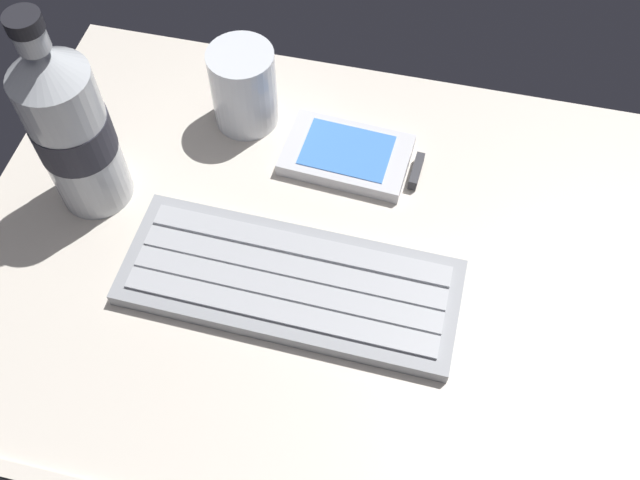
# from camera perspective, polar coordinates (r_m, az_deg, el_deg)

# --- Properties ---
(ground_plane) EXTENTS (0.64, 0.48, 0.03)m
(ground_plane) POSITION_cam_1_polar(r_m,az_deg,el_deg) (0.64, -0.05, -2.08)
(ground_plane) COLOR beige
(keyboard) EXTENTS (0.29, 0.12, 0.02)m
(keyboard) POSITION_cam_1_polar(r_m,az_deg,el_deg) (0.61, -2.41, -3.38)
(keyboard) COLOR #93969B
(keyboard) RESTS_ON ground_plane
(handheld_device) EXTENTS (0.13, 0.08, 0.02)m
(handheld_device) POSITION_cam_1_polar(r_m,az_deg,el_deg) (0.69, 2.69, 6.76)
(handheld_device) COLOR silver
(handheld_device) RESTS_ON ground_plane
(juice_cup) EXTENTS (0.06, 0.06, 0.09)m
(juice_cup) POSITION_cam_1_polar(r_m,az_deg,el_deg) (0.71, -6.13, 11.90)
(juice_cup) COLOR silver
(juice_cup) RESTS_ON ground_plane
(water_bottle) EXTENTS (0.07, 0.07, 0.21)m
(water_bottle) POSITION_cam_1_polar(r_m,az_deg,el_deg) (0.64, -19.41, 8.50)
(water_bottle) COLOR silver
(water_bottle) RESTS_ON ground_plane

